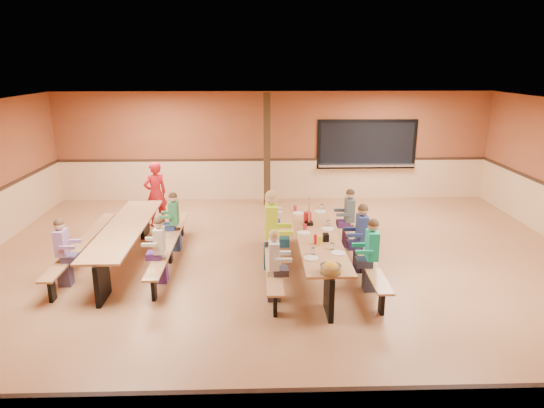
{
  "coord_description": "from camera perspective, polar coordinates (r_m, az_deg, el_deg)",
  "views": [
    {
      "loc": [
        -0.46,
        -8.36,
        3.75
      ],
      "look_at": [
        -0.19,
        0.5,
        1.15
      ],
      "focal_mm": 32.0,
      "sensor_mm": 36.0,
      "label": 1
    }
  ],
  "objects": [
    {
      "name": "ground",
      "position": [
        9.18,
        1.28,
        -7.78
      ],
      "size": [
        12.0,
        12.0,
        0.0
      ],
      "primitive_type": "plane",
      "color": "brown",
      "rests_on": "ground"
    },
    {
      "name": "room_envelope",
      "position": [
        8.92,
        1.31,
        -3.73
      ],
      "size": [
        12.04,
        10.04,
        3.02
      ],
      "color": "brown",
      "rests_on": "ground"
    },
    {
      "name": "kitchen_pass_through",
      "position": [
        13.86,
        11.09,
        6.66
      ],
      "size": [
        2.78,
        0.28,
        1.38
      ],
      "color": "black",
      "rests_on": "ground"
    },
    {
      "name": "structural_post",
      "position": [
        12.96,
        -0.6,
        6.35
      ],
      "size": [
        0.18,
        0.18,
        3.0
      ],
      "primitive_type": "cube",
      "color": "black",
      "rests_on": "ground"
    },
    {
      "name": "cafeteria_table_main",
      "position": [
        8.92,
        5.32,
        -4.91
      ],
      "size": [
        1.91,
        3.7,
        0.74
      ],
      "color": "#A66D42",
      "rests_on": "ground"
    },
    {
      "name": "cafeteria_table_second",
      "position": [
        9.73,
        -16.81,
        -3.74
      ],
      "size": [
        1.91,
        3.7,
        0.74
      ],
      "color": "#A66D42",
      "rests_on": "ground"
    },
    {
      "name": "seated_child_white_left",
      "position": [
        7.86,
        0.23,
        -7.31
      ],
      "size": [
        0.36,
        0.3,
        1.19
      ],
      "primitive_type": null,
      "color": "silver",
      "rests_on": "ground"
    },
    {
      "name": "seated_adult_yellow",
      "position": [
        9.04,
        -0.06,
        -3.11
      ],
      "size": [
        0.5,
        0.41,
        1.48
      ],
      "primitive_type": null,
      "color": "#BAD61B",
      "rests_on": "ground"
    },
    {
      "name": "seated_child_grey_left",
      "position": [
        10.19,
        -0.25,
        -1.89
      ],
      "size": [
        0.33,
        0.27,
        1.12
      ],
      "primitive_type": null,
      "color": "silver",
      "rests_on": "ground"
    },
    {
      "name": "seated_child_teal_right",
      "position": [
        8.35,
        11.61,
        -5.98
      ],
      "size": [
        0.39,
        0.32,
        1.25
      ],
      "primitive_type": null,
      "color": "#15A47C",
      "rests_on": "ground"
    },
    {
      "name": "seated_child_navy_right",
      "position": [
        9.08,
        10.47,
        -4.01
      ],
      "size": [
        0.4,
        0.33,
        1.27
      ],
      "primitive_type": null,
      "color": "navy",
      "rests_on": "ground"
    },
    {
      "name": "seated_child_char_right",
      "position": [
        10.22,
        9.06,
        -1.73
      ],
      "size": [
        0.38,
        0.31,
        1.24
      ],
      "primitive_type": null,
      "color": "#42484B",
      "rests_on": "ground"
    },
    {
      "name": "seated_child_purple_sec",
      "position": [
        9.11,
        -23.41,
        -5.32
      ],
      "size": [
        0.36,
        0.3,
        1.2
      ],
      "primitive_type": null,
      "color": "#92679A",
      "rests_on": "ground"
    },
    {
      "name": "seated_child_green_sec",
      "position": [
        10.12,
        -11.42,
        -2.09
      ],
      "size": [
        0.37,
        0.3,
        1.21
      ],
      "primitive_type": null,
      "color": "#2D703D",
      "rests_on": "ground"
    },
    {
      "name": "seated_child_tan_sec",
      "position": [
        8.71,
        -13.04,
        -5.39
      ],
      "size": [
        0.35,
        0.29,
        1.18
      ],
      "primitive_type": null,
      "color": "beige",
      "rests_on": "ground"
    },
    {
      "name": "standing_woman",
      "position": [
        11.74,
        -13.53,
        1.18
      ],
      "size": [
        0.67,
        0.62,
        1.54
      ],
      "primitive_type": "imported",
      "rotation": [
        0.0,
        0.0,
        3.75
      ],
      "color": "red",
      "rests_on": "ground"
    },
    {
      "name": "punch_pitcher",
      "position": [
        9.42,
        4.2,
        -1.64
      ],
      "size": [
        0.16,
        0.16,
        0.22
      ],
      "primitive_type": "cylinder",
      "color": "#B11725",
      "rests_on": "cafeteria_table_main"
    },
    {
      "name": "chip_bowl",
      "position": [
        7.3,
        6.92,
        -7.48
      ],
      "size": [
        0.32,
        0.32,
        0.15
      ],
      "primitive_type": null,
      "color": "#FFA728",
      "rests_on": "cafeteria_table_main"
    },
    {
      "name": "napkin_dispenser",
      "position": [
        8.55,
        6.34,
        -3.92
      ],
      "size": [
        0.1,
        0.14,
        0.13
      ],
      "primitive_type": "cube",
      "color": "black",
      "rests_on": "cafeteria_table_main"
    },
    {
      "name": "condiment_mustard",
      "position": [
        8.33,
        5.67,
        -4.31
      ],
      "size": [
        0.06,
        0.06,
        0.17
      ],
      "primitive_type": "cylinder",
      "color": "yellow",
      "rests_on": "cafeteria_table_main"
    },
    {
      "name": "condiment_ketchup",
      "position": [
        8.39,
        5.12,
        -4.14
      ],
      "size": [
        0.06,
        0.06,
        0.17
      ],
      "primitive_type": "cylinder",
      "color": "#B2140F",
      "rests_on": "cafeteria_table_main"
    },
    {
      "name": "table_paddle",
      "position": [
        9.33,
        4.35,
        -1.64
      ],
      "size": [
        0.16,
        0.16,
        0.56
      ],
      "color": "black",
      "rests_on": "cafeteria_table_main"
    },
    {
      "name": "place_settings",
      "position": [
        8.83,
        5.36,
        -3.28
      ],
      "size": [
        0.65,
        3.3,
        0.11
      ],
      "primitive_type": null,
      "color": "beige",
      "rests_on": "cafeteria_table_main"
    }
  ]
}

